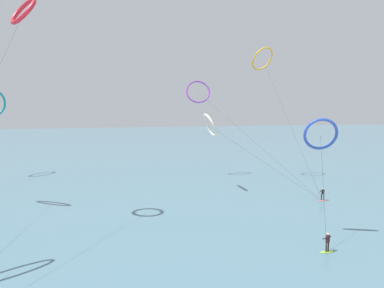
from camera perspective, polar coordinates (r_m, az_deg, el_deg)
name	(u,v)px	position (r m, az deg, el deg)	size (l,w,h in m)	color
sea_water	(140,142)	(111.76, -9.97, 0.30)	(400.00, 200.00, 0.08)	slate
surfer_coral	(323,195)	(43.26, 24.01, -9.03)	(1.40, 0.69, 1.70)	#EA7260
surfer_lime	(327,244)	(28.59, 24.76, -17.14)	(1.40, 0.64, 1.70)	#8CC62D
kite_ivory	(210,125)	(42.94, 3.53, 3.68)	(14.26, 9.93, 11.62)	silver
kite_crimson	(23,11)	(35.71, -29.92, 21.39)	(4.15, 21.26, 23.24)	red
kite_amber	(262,59)	(53.27, 13.50, 15.72)	(4.82, 16.04, 22.51)	orange
kite_violet	(198,92)	(52.54, 1.20, 10.06)	(14.84, 18.96, 17.30)	purple
kite_cobalt	(321,134)	(29.41, 23.67, 1.74)	(3.25, 4.02, 11.36)	#2647B7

